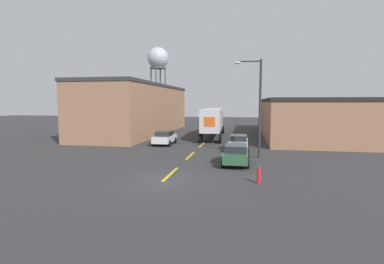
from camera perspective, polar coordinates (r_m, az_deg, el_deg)
The scene contains 11 objects.
ground_plane at distance 18.01m, azimuth -5.76°, elevation -9.48°, with size 160.00×160.00×0.00m, color #333335.
road_centerline at distance 26.55m, azimuth -0.33°, elevation -4.52°, with size 0.20×17.73×0.01m.
warehouse_left at distance 46.51m, azimuth -10.06°, elevation 4.33°, with size 8.54×28.11×7.37m.
warehouse_right at distance 45.01m, azimuth 22.12°, elevation 2.57°, with size 13.76×27.31×5.19m.
semi_truck at distance 40.69m, azimuth 4.10°, elevation 2.34°, with size 3.25×14.68×3.89m.
parked_car_left_far at distance 33.47m, azimuth -5.23°, elevation -1.06°, with size 2.01×4.18×1.52m.
parked_car_right_mid at distance 29.73m, azimuth 8.87°, elevation -1.95°, with size 2.01×4.18×1.52m.
parked_car_right_near at distance 22.94m, azimuth 8.38°, elevation -4.19°, with size 2.01×4.18×1.52m.
water_tower at distance 70.76m, azimuth -6.50°, elevation 13.56°, with size 4.86×4.86×17.25m.
street_lamp at distance 25.63m, azimuth 12.30°, elevation 5.62°, with size 2.27×0.32×8.23m.
fire_hydrant at distance 17.95m, azimuth 12.62°, elevation -8.07°, with size 0.22×0.22×0.96m.
Camera 1 is at (4.89, -16.68, 4.69)m, focal length 28.00 mm.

